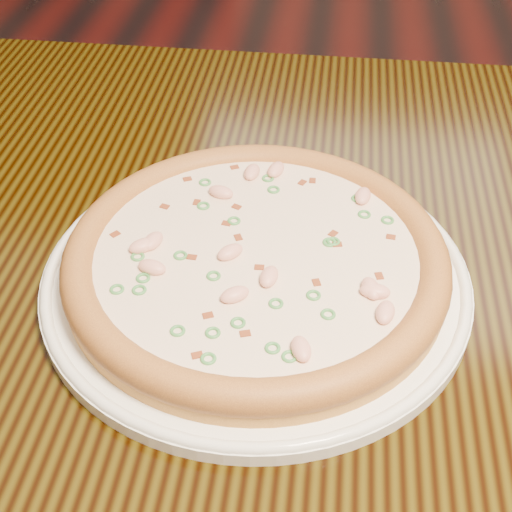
# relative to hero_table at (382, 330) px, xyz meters

# --- Properties ---
(ground) EXTENTS (9.00, 9.00, 0.00)m
(ground) POSITION_rel_hero_table_xyz_m (0.10, 0.36, -0.65)
(ground) COLOR black
(hero_table) EXTENTS (1.20, 0.80, 0.75)m
(hero_table) POSITION_rel_hero_table_xyz_m (0.00, 0.00, 0.00)
(hero_table) COLOR black
(hero_table) RESTS_ON ground
(plate) EXTENTS (0.36, 0.36, 0.02)m
(plate) POSITION_rel_hero_table_xyz_m (-0.12, -0.05, 0.11)
(plate) COLOR white
(plate) RESTS_ON hero_table
(pizza) EXTENTS (0.32, 0.32, 0.03)m
(pizza) POSITION_rel_hero_table_xyz_m (-0.12, -0.05, 0.13)
(pizza) COLOR gold
(pizza) RESTS_ON plate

